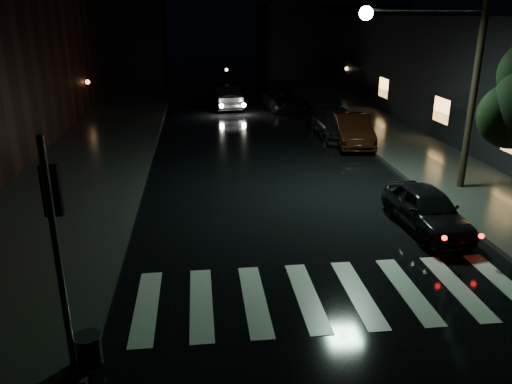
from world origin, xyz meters
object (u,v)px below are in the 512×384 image
object	(u,v)px
parked_car_a	(426,209)
parked_car_d	(283,100)
parked_car_b	(351,130)
oncoming_car	(225,97)
parked_car_c	(336,123)

from	to	relation	value
parked_car_a	parked_car_d	distance (m)	19.96
parked_car_b	oncoming_car	distance (m)	12.14
parked_car_d	oncoming_car	xyz separation A→B (m)	(-3.84, 0.97, 0.12)
parked_car_d	parked_car_a	bearing A→B (deg)	-94.55
parked_car_c	parked_car_d	distance (m)	8.16
parked_car_c	parked_car_d	bearing A→B (deg)	100.99
parked_car_a	oncoming_car	bearing A→B (deg)	100.36
parked_car_b	oncoming_car	world-z (taller)	oncoming_car
parked_car_a	oncoming_car	distance (m)	21.45
parked_car_a	oncoming_car	xyz separation A→B (m)	(-4.75, 20.91, 0.14)
parked_car_c	parked_car_d	xyz separation A→B (m)	(-1.43, 8.04, -0.07)
parked_car_d	oncoming_car	bearing A→B (deg)	158.60
parked_car_a	parked_car_c	bearing A→B (deg)	85.03
parked_car_d	oncoming_car	distance (m)	3.97
parked_car_b	oncoming_car	xyz separation A→B (m)	(-5.53, 10.80, 0.04)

